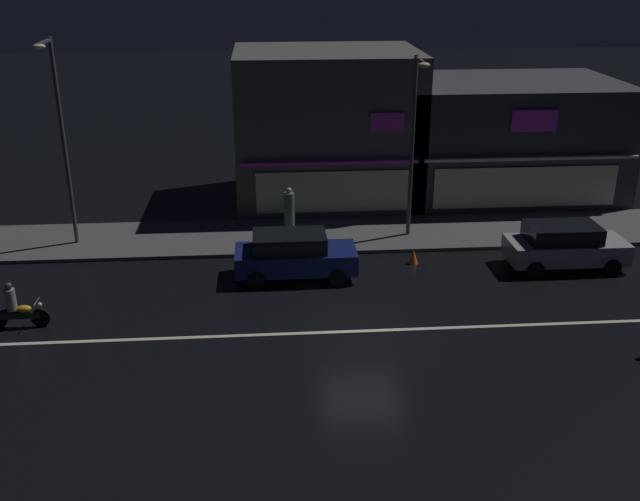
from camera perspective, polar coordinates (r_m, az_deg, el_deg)
ground_plane at (r=22.57m, az=3.37°, el=-6.33°), size 140.00×140.00×0.00m
lane_divider_stripe at (r=22.57m, az=3.37°, el=-6.32°), size 26.90×0.16×0.01m
sidewalk_far at (r=29.90m, az=1.32°, el=1.25°), size 28.32×3.92×0.14m
storefront_left_block at (r=33.87m, az=0.50°, el=9.70°), size 8.21×6.59×6.84m
storefront_center_block at (r=35.99m, az=14.22°, el=8.58°), size 10.20×7.09×5.37m
streetlamp_west at (r=29.02m, az=-19.68°, el=8.95°), size 0.44×1.64×7.89m
streetlamp_mid at (r=28.56m, az=7.36°, el=9.06°), size 0.44×1.64×7.15m
pedestrian_on_sidewalk at (r=29.65m, az=-2.42°, el=3.02°), size 0.42×0.42×1.92m
parked_car_near_kerb at (r=25.84m, az=-2.05°, el=-0.32°), size 4.30×1.98×1.67m
parked_car_trailing at (r=28.12m, az=18.64°, el=0.39°), size 4.30×1.98×1.67m
motorcycle_following at (r=24.37m, az=-22.75°, el=-4.24°), size 1.90×0.60×1.52m
traffic_cone at (r=27.42m, az=7.33°, el=-0.47°), size 0.36×0.36×0.55m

